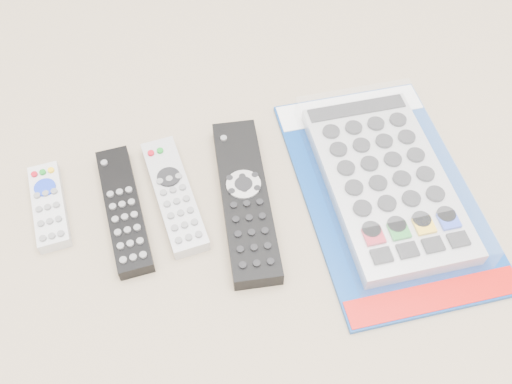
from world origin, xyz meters
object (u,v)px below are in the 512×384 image
object	(u,v)px
remote_small_grey	(49,206)
jumbo_remote_packaged	(386,180)
remote_slim_black	(124,210)
remote_large_black	(245,199)
remote_silver_dvd	(174,195)

from	to	relation	value
remote_small_grey	jumbo_remote_packaged	bearing A→B (deg)	-14.01
remote_slim_black	remote_large_black	xyz separation A→B (m)	(0.15, -0.03, 0.00)
remote_slim_black	remote_large_black	size ratio (longest dim) A/B	0.76
remote_large_black	jumbo_remote_packaged	xyz separation A→B (m)	(0.18, -0.03, 0.01)
remote_small_grey	remote_silver_dvd	bearing A→B (deg)	-12.25
remote_small_grey	remote_slim_black	size ratio (longest dim) A/B	0.68
remote_slim_black	jumbo_remote_packaged	size ratio (longest dim) A/B	0.53
remote_large_black	jumbo_remote_packaged	size ratio (longest dim) A/B	0.69
remote_slim_black	jumbo_remote_packaged	distance (m)	0.34
remote_silver_dvd	remote_slim_black	bearing A→B (deg)	-178.72
remote_slim_black	jumbo_remote_packaged	xyz separation A→B (m)	(0.34, -0.05, 0.01)
remote_silver_dvd	jumbo_remote_packaged	xyz separation A→B (m)	(0.27, -0.06, 0.01)
remote_large_black	jumbo_remote_packaged	world-z (taller)	jumbo_remote_packaged
remote_slim_black	remote_silver_dvd	distance (m)	0.07
remote_large_black	jumbo_remote_packaged	bearing A→B (deg)	-0.78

